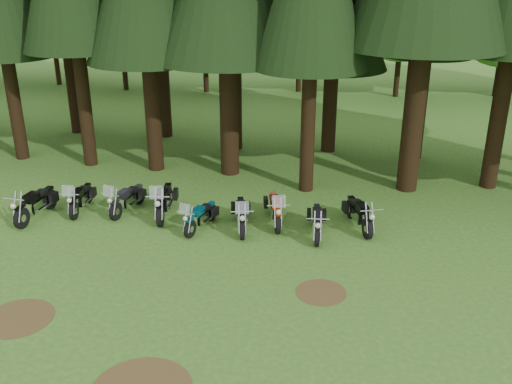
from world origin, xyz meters
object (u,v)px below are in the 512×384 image
motorcycle_0 (36,205)px  motorcycle_4 (201,217)px  motorcycle_1 (81,199)px  motorcycle_2 (127,200)px  motorcycle_6 (275,210)px  motorcycle_5 (241,216)px  motorcycle_8 (359,215)px  motorcycle_7 (317,223)px  motorcycle_3 (164,202)px

motorcycle_0 → motorcycle_4: motorcycle_4 is taller
motorcycle_1 → motorcycle_2: motorcycle_2 is taller
motorcycle_4 → motorcycle_6: (2.41, 0.89, 0.06)m
motorcycle_2 → motorcycle_5: size_ratio=0.97×
motorcycle_1 → motorcycle_8: size_ratio=0.98×
motorcycle_2 → motorcycle_4: (2.97, -0.95, -0.03)m
motorcycle_4 → motorcycle_7: 3.89m
motorcycle_0 → motorcycle_2: 3.13m
motorcycle_5 → motorcycle_7: 2.54m
motorcycle_2 → motorcycle_8: 8.22m
motorcycle_2 → motorcycle_5: motorcycle_5 is taller
motorcycle_1 → motorcycle_6: size_ratio=0.93×
motorcycle_1 → motorcycle_7: (8.53, -0.59, -0.01)m
motorcycle_5 → motorcycle_2: bearing=157.8°
motorcycle_3 → motorcycle_4: 1.76m
motorcycle_6 → motorcycle_0: bearing=173.2°
motorcycle_7 → motorcycle_8: motorcycle_8 is taller
motorcycle_8 → motorcycle_5: bearing=170.7°
motorcycle_5 → motorcycle_6: bearing=18.0°
motorcycle_1 → motorcycle_3: 3.11m
motorcycle_3 → motorcycle_6: (3.95, 0.04, -0.03)m
motorcycle_5 → motorcycle_6: 1.24m
motorcycle_6 → motorcycle_1: bearing=167.6°
motorcycle_5 → motorcycle_8: motorcycle_5 is taller
motorcycle_4 → motorcycle_5: size_ratio=0.89×
motorcycle_0 → motorcycle_6: motorcycle_6 is taller
motorcycle_0 → motorcycle_7: (9.80, 0.25, -0.05)m
motorcycle_1 → motorcycle_3: (3.11, 0.08, 0.07)m
motorcycle_3 → motorcycle_5: bearing=-20.0°
motorcycle_0 → motorcycle_1: (1.27, 0.84, -0.04)m
motorcycle_0 → motorcycle_7: motorcycle_0 is taller
motorcycle_3 → motorcycle_5: 2.95m
motorcycle_1 → motorcycle_2: 1.69m
motorcycle_3 → motorcycle_1: bearing=173.2°
motorcycle_2 → motorcycle_8: (8.22, 0.02, 0.02)m
motorcycle_2 → motorcycle_8: bearing=11.4°
motorcycle_1 → motorcycle_8: (9.90, 0.21, 0.02)m
motorcycle_0 → motorcycle_6: 8.39m
motorcycle_0 → motorcycle_8: (11.17, 1.05, -0.02)m
motorcycle_5 → motorcycle_4: bearing=177.7°
motorcycle_4 → motorcycle_8: 5.34m
motorcycle_4 → motorcycle_7: motorcycle_4 is taller
motorcycle_1 → motorcycle_7: size_ratio=1.01×
motorcycle_0 → motorcycle_4: 5.92m
motorcycle_7 → motorcycle_8: bearing=25.5°
motorcycle_6 → motorcycle_7: 1.64m
motorcycle_2 → motorcycle_4: bearing=-6.6°
motorcycle_7 → motorcycle_0: bearing=176.7°
motorcycle_4 → motorcycle_6: motorcycle_6 is taller
motorcycle_3 → motorcycle_6: size_ratio=1.08×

